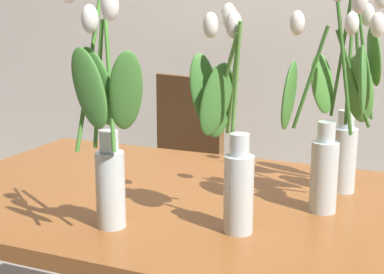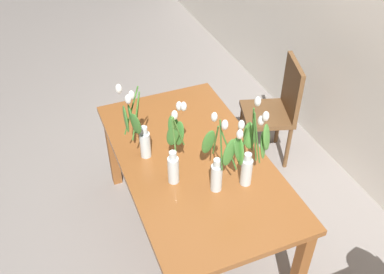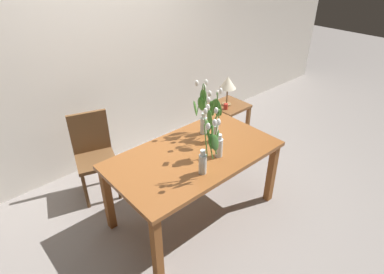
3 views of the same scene
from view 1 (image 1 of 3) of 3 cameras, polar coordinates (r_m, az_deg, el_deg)
name	(u,v)px [view 1 (image 1 of 3)]	position (r m, az deg, el deg)	size (l,w,h in m)	color
dining_table	(210,231)	(1.52, 1.92, -9.71)	(1.60, 0.90, 0.74)	brown
tulip_vase_0	(350,111)	(1.56, 16.05, 2.65)	(0.22, 0.21, 0.58)	silver
tulip_vase_1	(229,144)	(1.25, 3.84, -0.73)	(0.18, 0.15, 0.51)	silver
tulip_vase_2	(107,141)	(1.22, -8.86, -0.42)	(0.17, 0.17, 0.57)	silver
tulip_vase_3	(330,131)	(1.39, 14.18, 0.62)	(0.23, 0.21, 0.55)	silver
dining_chair	(175,163)	(2.62, -1.76, -2.75)	(0.50, 0.50, 0.93)	brown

